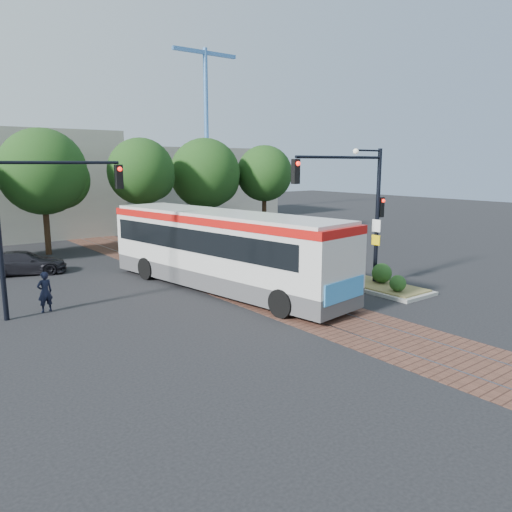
# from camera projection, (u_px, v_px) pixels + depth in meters

# --- Properties ---
(ground) EXTENTS (120.00, 120.00, 0.00)m
(ground) POSITION_uv_depth(u_px,v_px,m) (279.00, 300.00, 20.62)
(ground) COLOR black
(ground) RESTS_ON ground
(trackbed) EXTENTS (3.60, 40.00, 0.02)m
(trackbed) POSITION_uv_depth(u_px,v_px,m) (225.00, 282.00, 23.73)
(trackbed) COLOR brown
(trackbed) RESTS_ON ground
(tree_row) EXTENTS (26.40, 5.60, 7.67)m
(tree_row) POSITION_uv_depth(u_px,v_px,m) (134.00, 174.00, 33.22)
(tree_row) COLOR #382314
(tree_row) RESTS_ON ground
(warehouses) EXTENTS (40.00, 13.00, 8.00)m
(warehouses) POSITION_uv_depth(u_px,v_px,m) (54.00, 184.00, 41.96)
(warehouses) COLOR #ADA899
(warehouses) RESTS_ON ground
(crane) EXTENTS (8.00, 0.50, 18.00)m
(crane) POSITION_uv_depth(u_px,v_px,m) (206.00, 115.00, 55.88)
(crane) COLOR #3F72B2
(crane) RESTS_ON ground
(city_bus) EXTENTS (4.53, 13.24, 3.48)m
(city_bus) POSITION_uv_depth(u_px,v_px,m) (222.00, 247.00, 22.07)
(city_bus) COLOR #474749
(city_bus) RESTS_ON ground
(traffic_island) EXTENTS (2.20, 5.20, 1.13)m
(traffic_island) POSITION_uv_depth(u_px,v_px,m) (372.00, 280.00, 22.75)
(traffic_island) COLOR gray
(traffic_island) RESTS_ON ground
(signal_pole_main) EXTENTS (5.49, 0.46, 6.00)m
(signal_pole_main) POSITION_uv_depth(u_px,v_px,m) (360.00, 197.00, 21.55)
(signal_pole_main) COLOR black
(signal_pole_main) RESTS_ON ground
(signal_pole_left) EXTENTS (4.99, 0.34, 6.00)m
(signal_pole_left) POSITION_uv_depth(u_px,v_px,m) (31.00, 211.00, 17.99)
(signal_pole_left) COLOR black
(signal_pole_left) RESTS_ON ground
(officer) EXTENTS (0.62, 0.45, 1.57)m
(officer) POSITION_uv_depth(u_px,v_px,m) (45.00, 292.00, 18.87)
(officer) COLOR black
(officer) RESTS_ON ground
(parked_car) EXTENTS (4.41, 2.92, 1.19)m
(parked_car) POSITION_uv_depth(u_px,v_px,m) (24.00, 263.00, 25.33)
(parked_car) COLOR black
(parked_car) RESTS_ON ground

